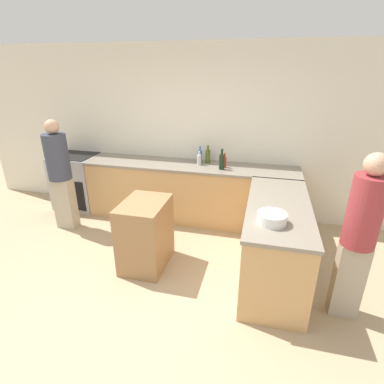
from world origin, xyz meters
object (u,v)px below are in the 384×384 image
Objects in this scene: range_oven at (78,181)px; person_at_peninsula at (359,234)px; water_bottle_blue at (200,156)px; person_by_range at (60,172)px; hot_sauce_bottle at (224,162)px; island_table at (146,234)px; vinegar_bottle_clear at (199,159)px; olive_oil_bottle at (208,156)px; wine_bottle_dark at (222,161)px; mixing_bowl at (272,218)px.

range_oven is 4.44m from person_at_peninsula.
person_by_range reaches higher than water_bottle_blue.
water_bottle_blue is at bearing 158.64° from hot_sauce_bottle.
person_by_range is (-2.33, -0.74, -0.11)m from hot_sauce_bottle.
island_table is 2.32m from person_at_peninsula.
person_by_range is at bearing -157.99° from vinegar_bottle_clear.
wine_bottle_dark is (0.26, -0.27, 0.01)m from olive_oil_bottle.
range_oven is 3.61× the size of water_bottle_blue.
wine_bottle_dark is (2.57, -0.11, 0.58)m from range_oven.
water_bottle_blue is at bearing -178.11° from olive_oil_bottle.
hot_sauce_bottle reaches higher than island_table.
island_table is 1.58m from wine_bottle_dark.
olive_oil_bottle is at bearing 23.96° from person_by_range.
person_by_range reaches higher than vinegar_bottle_clear.
water_bottle_blue is at bearing 77.24° from island_table.
range_oven is 4.44× the size of vinegar_bottle_clear.
person_at_peninsula is (1.90, -1.82, -0.11)m from water_bottle_blue.
water_bottle_blue is at bearing 121.66° from mixing_bowl.
hot_sauce_bottle reaches higher than range_oven.
mixing_bowl is at bearing -11.33° from island_table.
hot_sauce_bottle is at bearing -5.55° from vinegar_bottle_clear.
vinegar_bottle_clear is 0.69× the size of wine_bottle_dark.
olive_oil_bottle reaches higher than vinegar_bottle_clear.
mixing_bowl is 1.80m from hot_sauce_bottle.
wine_bottle_dark is 0.18× the size of person_at_peninsula.
vinegar_bottle_clear is at bearing 174.45° from hot_sauce_bottle.
island_table is at bearing -119.14° from hot_sauce_bottle.
person_by_range is at bearing 158.71° from island_table.
wine_bottle_dark is at bearing -20.92° from vinegar_bottle_clear.
range_oven is 0.56× the size of person_at_peninsula.
person_at_peninsula is at bearing -45.76° from wine_bottle_dark.
hot_sauce_bottle is 2.45m from person_by_range.
person_by_range reaches higher than olive_oil_bottle.
water_bottle_blue is 0.44m from hot_sauce_bottle.
water_bottle_blue is (0.34, 1.52, 0.61)m from island_table.
person_at_peninsula is at bearing -0.50° from mixing_bowl.
person_by_range is at bearing -162.33° from hot_sauce_bottle.
hot_sauce_bottle is 0.13× the size of person_at_peninsula.
person_by_range is (-3.04, 0.91, -0.08)m from mixing_bowl.
person_by_range is (-1.92, -0.90, -0.13)m from water_bottle_blue.
island_table is (1.84, -1.37, -0.04)m from range_oven.
wine_bottle_dark is (0.73, 1.25, 0.62)m from island_table.
vinegar_bottle_clear is 0.17m from olive_oil_bottle.
hot_sauce_bottle is at bearing -21.36° from water_bottle_blue.
mixing_bowl is 1.02× the size of olive_oil_bottle.
vinegar_bottle_clear is at bearing 0.76° from range_oven.
mixing_bowl is 2.07m from olive_oil_bottle.
wine_bottle_dark is at bearing -34.49° from water_bottle_blue.
hot_sauce_bottle is 0.11m from wine_bottle_dark.
water_bottle_blue is at bearing 96.49° from vinegar_bottle_clear.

